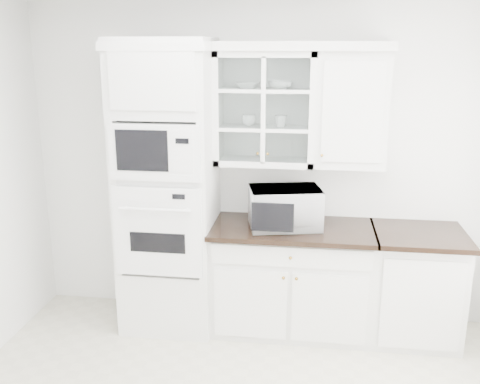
# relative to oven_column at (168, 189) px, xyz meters

# --- Properties ---
(room_shell) EXTENTS (4.00, 3.50, 2.70)m
(room_shell) POSITION_rel_oven_column_xyz_m (0.75, -0.99, 0.58)
(room_shell) COLOR white
(room_shell) RESTS_ON ground
(oven_column) EXTENTS (0.76, 0.68, 2.40)m
(oven_column) POSITION_rel_oven_column_xyz_m (0.00, 0.00, 0.00)
(oven_column) COLOR white
(oven_column) RESTS_ON ground
(base_cabinet_run) EXTENTS (1.32, 0.67, 0.92)m
(base_cabinet_run) POSITION_rel_oven_column_xyz_m (1.03, 0.03, -0.74)
(base_cabinet_run) COLOR white
(base_cabinet_run) RESTS_ON ground
(extra_base_cabinet) EXTENTS (0.72, 0.67, 0.92)m
(extra_base_cabinet) POSITION_rel_oven_column_xyz_m (2.03, 0.03, -0.74)
(extra_base_cabinet) COLOR white
(extra_base_cabinet) RESTS_ON ground
(upper_cabinet_glass) EXTENTS (0.80, 0.33, 0.90)m
(upper_cabinet_glass) POSITION_rel_oven_column_xyz_m (0.78, 0.17, 0.65)
(upper_cabinet_glass) COLOR white
(upper_cabinet_glass) RESTS_ON room_shell
(upper_cabinet_solid) EXTENTS (0.55, 0.33, 0.90)m
(upper_cabinet_solid) POSITION_rel_oven_column_xyz_m (1.46, 0.17, 0.65)
(upper_cabinet_solid) COLOR white
(upper_cabinet_solid) RESTS_ON room_shell
(crown_molding) EXTENTS (2.14, 0.38, 0.07)m
(crown_molding) POSITION_rel_oven_column_xyz_m (0.68, 0.14, 1.14)
(crown_molding) COLOR white
(crown_molding) RESTS_ON room_shell
(countertop_microwave) EXTENTS (0.64, 0.57, 0.32)m
(countertop_microwave) POSITION_rel_oven_column_xyz_m (0.96, 0.01, -0.12)
(countertop_microwave) COLOR white
(countertop_microwave) RESTS_ON base_cabinet_run
(bowl_a) EXTENTS (0.22, 0.22, 0.05)m
(bowl_a) POSITION_rel_oven_column_xyz_m (0.64, 0.17, 0.83)
(bowl_a) COLOR white
(bowl_a) RESTS_ON upper_cabinet_glass
(bowl_b) EXTENTS (0.22, 0.22, 0.06)m
(bowl_b) POSITION_rel_oven_column_xyz_m (0.90, 0.17, 0.84)
(bowl_b) COLOR white
(bowl_b) RESTS_ON upper_cabinet_glass
(cup_a) EXTENTS (0.12, 0.12, 0.09)m
(cup_a) POSITION_rel_oven_column_xyz_m (0.65, 0.19, 0.55)
(cup_a) COLOR white
(cup_a) RESTS_ON upper_cabinet_glass
(cup_b) EXTENTS (0.12, 0.12, 0.09)m
(cup_b) POSITION_rel_oven_column_xyz_m (0.91, 0.15, 0.56)
(cup_b) COLOR white
(cup_b) RESTS_ON upper_cabinet_glass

